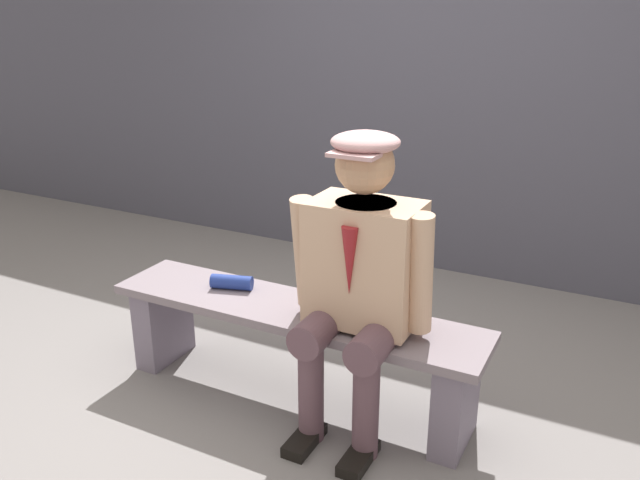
# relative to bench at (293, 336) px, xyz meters

# --- Properties ---
(ground_plane) EXTENTS (30.00, 30.00, 0.00)m
(ground_plane) POSITION_rel_bench_xyz_m (0.00, 0.00, -0.32)
(ground_plane) COLOR slate
(bench) EXTENTS (1.81, 0.39, 0.47)m
(bench) POSITION_rel_bench_xyz_m (0.00, 0.00, 0.00)
(bench) COLOR slate
(bench) RESTS_ON ground
(seated_man) EXTENTS (0.62, 0.57, 1.31)m
(seated_man) POSITION_rel_bench_xyz_m (-0.35, 0.05, 0.42)
(seated_man) COLOR tan
(seated_man) RESTS_ON ground
(rolled_magazine) EXTENTS (0.21, 0.13, 0.07)m
(rolled_magazine) POSITION_rel_bench_xyz_m (0.36, -0.04, 0.19)
(rolled_magazine) COLOR navy
(rolled_magazine) RESTS_ON bench
(stadium_wall) EXTENTS (12.00, 0.24, 2.03)m
(stadium_wall) POSITION_rel_bench_xyz_m (0.00, -1.98, 0.69)
(stadium_wall) COLOR #484753
(stadium_wall) RESTS_ON ground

